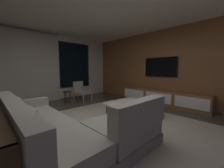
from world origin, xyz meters
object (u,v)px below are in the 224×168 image
at_px(sectional_couch, 64,131).
at_px(mounted_tv, 160,67).
at_px(accent_chair_near_window, 81,90).
at_px(book_stack_on_coffee_table, 133,102).
at_px(media_console, 162,98).
at_px(side_stool, 67,94).
at_px(coffee_table, 132,109).

relative_size(sectional_couch, mounted_tv, 2.04).
bearing_deg(sectional_couch, accent_chair_near_window, 54.54).
bearing_deg(book_stack_on_coffee_table, sectional_couch, -174.88).
bearing_deg(accent_chair_near_window, sectional_couch, -125.46).
height_order(book_stack_on_coffee_table, mounted_tv, mounted_tv).
bearing_deg(book_stack_on_coffee_table, media_console, 0.16).
relative_size(side_stool, mounted_tv, 0.37).
distance_m(sectional_couch, coffee_table, 1.99).
xyz_separation_m(coffee_table, accent_chair_near_window, (-0.05, 2.53, 0.25)).
height_order(coffee_table, mounted_tv, mounted_tv).
relative_size(coffee_table, mounted_tv, 0.94).
bearing_deg(coffee_table, mounted_tv, 6.15).
bearing_deg(accent_chair_near_window, coffee_table, -88.87).
xyz_separation_m(sectional_couch, media_console, (3.70, 0.19, -0.04)).
distance_m(coffee_table, media_console, 1.72).
distance_m(book_stack_on_coffee_table, media_console, 1.70).
distance_m(book_stack_on_coffee_table, side_stool, 2.60).
relative_size(book_stack_on_coffee_table, mounted_tv, 0.22).
bearing_deg(accent_chair_near_window, media_console, -54.97).
xyz_separation_m(accent_chair_near_window, media_console, (1.77, -2.53, -0.18)).
bearing_deg(side_stool, book_stack_on_coffee_table, -74.91).
bearing_deg(coffee_table, side_stool, 104.48).
xyz_separation_m(book_stack_on_coffee_table, media_console, (1.69, 0.00, -0.14)).
distance_m(sectional_couch, accent_chair_near_window, 3.33).
bearing_deg(coffee_table, accent_chair_near_window, 91.13).
xyz_separation_m(coffee_table, media_console, (1.72, 0.01, 0.06)).
bearing_deg(coffee_table, book_stack_on_coffee_table, 3.13).
distance_m(coffee_table, accent_chair_near_window, 2.55).
bearing_deg(sectional_couch, mounted_tv, 5.64).
relative_size(accent_chair_near_window, mounted_tv, 0.64).
distance_m(accent_chair_near_window, side_stool, 0.60).
relative_size(accent_chair_near_window, side_stool, 1.70).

